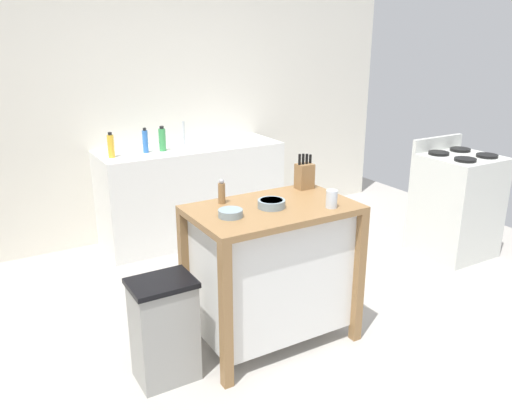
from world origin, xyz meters
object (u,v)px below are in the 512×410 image
(bottle_hand_soap, at_px, (111,146))
(sink_faucet, at_px, (184,133))
(trash_bin, at_px, (164,330))
(stove, at_px, (456,204))
(kitchen_island, at_px, (272,267))
(drinking_cup, at_px, (332,199))
(bottle_dish_soap, at_px, (145,141))
(bowl_stoneware_deep, at_px, (271,203))
(bottle_spray_cleaner, at_px, (162,139))
(knife_block, at_px, (304,175))
(bowl_ceramic_small, at_px, (230,213))
(pepper_grinder, at_px, (222,192))

(bottle_hand_soap, bearing_deg, sink_faucet, 14.93)
(trash_bin, relative_size, stove, 0.61)
(kitchen_island, bearing_deg, drinking_cup, -34.29)
(trash_bin, xyz_separation_m, stove, (2.93, 0.40, 0.15))
(trash_bin, height_order, bottle_dish_soap, bottle_dish_soap)
(bowl_stoneware_deep, distance_m, bottle_dish_soap, 1.91)
(trash_bin, xyz_separation_m, bottle_spray_cleaner, (0.75, 1.91, 0.70))
(knife_block, bearing_deg, trash_bin, -167.82)
(bowl_ceramic_small, bearing_deg, bottle_hand_soap, 94.66)
(pepper_grinder, xyz_separation_m, bottle_spray_cleaner, (0.25, 1.67, 0.01))
(pepper_grinder, distance_m, trash_bin, 0.88)
(kitchen_island, height_order, sink_faucet, sink_faucet)
(bowl_stoneware_deep, distance_m, bowl_ceramic_small, 0.29)
(kitchen_island, bearing_deg, trash_bin, -177.61)
(bowl_ceramic_small, distance_m, drinking_cup, 0.63)
(kitchen_island, relative_size, bottle_spray_cleaner, 4.50)
(kitchen_island, bearing_deg, bowl_stoneware_deep, -138.55)
(knife_block, xyz_separation_m, bowl_ceramic_small, (-0.70, -0.25, -0.07))
(bowl_ceramic_small, bearing_deg, bottle_spray_cleaner, 80.60)
(bottle_spray_cleaner, distance_m, bottle_dish_soap, 0.16)
(bowl_stoneware_deep, bearing_deg, stove, 9.99)
(bottle_dish_soap, bearing_deg, knife_block, -72.23)
(knife_block, height_order, bottle_hand_soap, knife_block)
(knife_block, relative_size, drinking_cup, 2.23)
(pepper_grinder, relative_size, sink_faucet, 0.71)
(pepper_grinder, distance_m, stove, 2.49)
(bowl_ceramic_small, height_order, trash_bin, bowl_ceramic_small)
(drinking_cup, relative_size, bottle_hand_soap, 0.50)
(bowl_ceramic_small, xyz_separation_m, bottle_spray_cleaner, (0.32, 1.92, 0.06))
(pepper_grinder, relative_size, bottle_hand_soap, 0.72)
(bottle_dish_soap, bearing_deg, bottle_spray_cleaner, -2.34)
(bottle_spray_cleaner, bearing_deg, bottle_dish_soap, 177.66)
(pepper_grinder, xyz_separation_m, bottle_hand_soap, (-0.22, 1.65, 0.01))
(pepper_grinder, bearing_deg, stove, 3.86)
(drinking_cup, height_order, bottle_spray_cleaner, bottle_spray_cleaner)
(drinking_cup, relative_size, trash_bin, 0.17)
(kitchen_island, distance_m, pepper_grinder, 0.58)
(bottle_spray_cleaner, bearing_deg, drinking_cup, -82.17)
(kitchen_island, height_order, pepper_grinder, pepper_grinder)
(knife_block, bearing_deg, pepper_grinder, -179.48)
(bowl_stoneware_deep, xyz_separation_m, sink_faucet, (0.31, 2.07, 0.07))
(bowl_ceramic_small, relative_size, sink_faucet, 0.65)
(bowl_stoneware_deep, bearing_deg, knife_block, 29.57)
(bowl_ceramic_small, height_order, bottle_spray_cleaner, bottle_spray_cleaner)
(pepper_grinder, distance_m, bottle_hand_soap, 1.66)
(knife_block, height_order, bowl_ceramic_small, knife_block)
(bowl_stoneware_deep, bearing_deg, kitchen_island, 41.45)
(sink_faucet, xyz_separation_m, bottle_spray_cleaner, (-0.28, -0.18, -0.00))
(bowl_stoneware_deep, height_order, bottle_dish_soap, bottle_dish_soap)
(knife_block, bearing_deg, drinking_cup, -102.72)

